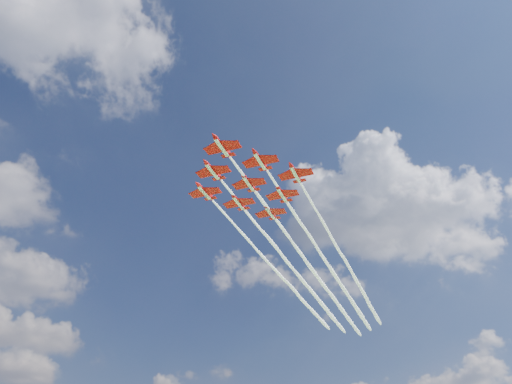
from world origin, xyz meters
TOP-DOWN VIEW (x-y plane):
  - jet_lead at (38.56, 26.13)m, footprint 127.24×89.40m
  - jet_row2_port at (51.09, 25.71)m, footprint 127.24×89.40m
  - jet_row2_starb at (42.57, 38.01)m, footprint 127.24×89.40m
  - jet_row3_port at (63.62, 25.28)m, footprint 127.24×89.40m
  - jet_row3_centre at (55.10, 37.59)m, footprint 127.24×89.40m
  - jet_row3_starb at (46.58, 49.89)m, footprint 127.24×89.40m
  - jet_row4_port at (67.63, 37.16)m, footprint 127.24×89.40m
  - jet_row4_starb at (59.11, 49.47)m, footprint 127.24×89.40m
  - jet_tail at (71.64, 49.04)m, footprint 127.24×89.40m

SIDE VIEW (x-z plane):
  - jet_lead at x=38.56m, z-range 83.84..86.83m
  - jet_row2_port at x=51.09m, z-range 83.84..86.83m
  - jet_row2_starb at x=42.57m, z-range 83.84..86.83m
  - jet_row3_port at x=63.62m, z-range 83.84..86.83m
  - jet_row3_centre at x=55.10m, z-range 83.84..86.83m
  - jet_row3_starb at x=46.58m, z-range 83.84..86.83m
  - jet_row4_port at x=67.63m, z-range 83.84..86.83m
  - jet_row4_starb at x=59.11m, z-range 83.84..86.83m
  - jet_tail at x=71.64m, z-range 83.84..86.83m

